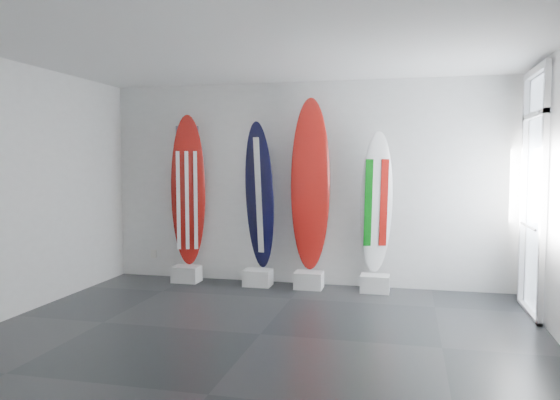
% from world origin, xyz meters
% --- Properties ---
extents(floor, '(6.00, 6.00, 0.00)m').
position_xyz_m(floor, '(0.00, 0.00, 0.00)').
color(floor, black).
rests_on(floor, ground).
extents(ceiling, '(6.00, 6.00, 0.00)m').
position_xyz_m(ceiling, '(0.00, 0.00, 3.00)').
color(ceiling, white).
rests_on(ceiling, wall_back).
extents(wall_back, '(6.00, 0.00, 6.00)m').
position_xyz_m(wall_back, '(0.00, 2.50, 1.50)').
color(wall_back, silver).
rests_on(wall_back, ground).
extents(wall_front, '(6.00, 0.00, 6.00)m').
position_xyz_m(wall_front, '(0.00, -2.50, 1.50)').
color(wall_front, silver).
rests_on(wall_front, ground).
extents(wall_left, '(0.00, 5.00, 5.00)m').
position_xyz_m(wall_left, '(-3.00, 0.00, 1.50)').
color(wall_left, silver).
rests_on(wall_left, ground).
extents(display_block_usa, '(0.40, 0.30, 0.24)m').
position_xyz_m(display_block_usa, '(-1.76, 2.18, 0.12)').
color(display_block_usa, silver).
rests_on(display_block_usa, floor).
extents(surfboard_usa, '(0.55, 0.33, 2.29)m').
position_xyz_m(surfboard_usa, '(-1.76, 2.28, 1.39)').
color(surfboard_usa, maroon).
rests_on(surfboard_usa, display_block_usa).
extents(display_block_navy, '(0.40, 0.30, 0.24)m').
position_xyz_m(display_block_navy, '(-0.63, 2.18, 0.12)').
color(display_block_navy, silver).
rests_on(display_block_navy, floor).
extents(surfboard_navy, '(0.55, 0.39, 2.18)m').
position_xyz_m(surfboard_navy, '(-0.63, 2.28, 1.33)').
color(surfboard_navy, black).
rests_on(surfboard_navy, display_block_navy).
extents(display_block_swiss, '(0.40, 0.30, 0.24)m').
position_xyz_m(display_block_swiss, '(0.13, 2.18, 0.12)').
color(display_block_swiss, silver).
rests_on(display_block_swiss, floor).
extents(surfboard_swiss, '(0.60, 0.36, 2.50)m').
position_xyz_m(surfboard_swiss, '(0.13, 2.28, 1.49)').
color(surfboard_swiss, maroon).
rests_on(surfboard_swiss, display_block_swiss).
extents(display_block_italy, '(0.40, 0.30, 0.24)m').
position_xyz_m(display_block_italy, '(1.07, 2.18, 0.12)').
color(display_block_italy, silver).
rests_on(display_block_italy, floor).
extents(surfboard_italy, '(0.52, 0.39, 2.02)m').
position_xyz_m(surfboard_italy, '(1.07, 2.28, 1.25)').
color(surfboard_italy, white).
rests_on(surfboard_italy, display_block_italy).
extents(wall_outlet, '(0.09, 0.02, 0.13)m').
position_xyz_m(wall_outlet, '(-2.45, 2.48, 0.35)').
color(wall_outlet, silver).
rests_on(wall_outlet, wall_back).
extents(glass_door, '(0.12, 1.16, 2.85)m').
position_xyz_m(glass_door, '(2.97, 1.55, 1.43)').
color(glass_door, white).
rests_on(glass_door, floor).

